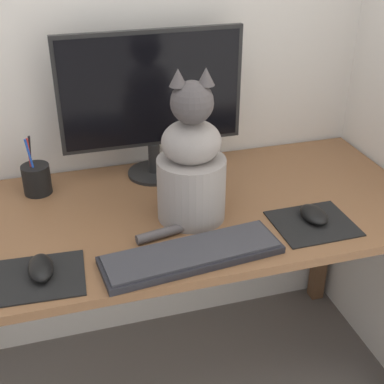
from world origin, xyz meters
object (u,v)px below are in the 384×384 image
(keyboard, at_px, (193,254))
(pen_cup, at_px, (37,179))
(computer_mouse_left, at_px, (41,268))
(monitor, at_px, (152,97))
(cat, at_px, (191,166))
(computer_mouse_right, at_px, (314,214))

(keyboard, height_order, pen_cup, pen_cup)
(keyboard, relative_size, computer_mouse_left, 4.26)
(monitor, bearing_deg, keyboard, -91.22)
(monitor, relative_size, cat, 1.31)
(cat, bearing_deg, monitor, 106.91)
(computer_mouse_left, height_order, pen_cup, pen_cup)
(cat, distance_m, pen_cup, 0.49)
(computer_mouse_left, xyz_separation_m, cat, (0.41, 0.15, 0.14))
(computer_mouse_left, relative_size, pen_cup, 0.61)
(keyboard, distance_m, pen_cup, 0.57)
(keyboard, height_order, computer_mouse_left, computer_mouse_left)
(computer_mouse_left, bearing_deg, pen_cup, 88.85)
(keyboard, distance_m, cat, 0.24)
(keyboard, bearing_deg, cat, 69.25)
(monitor, xyz_separation_m, cat, (0.04, -0.28, -0.10))
(computer_mouse_right, height_order, cat, cat)
(computer_mouse_right, bearing_deg, keyboard, -168.67)
(monitor, relative_size, pen_cup, 3.15)
(pen_cup, bearing_deg, cat, -32.89)
(pen_cup, bearing_deg, computer_mouse_right, -27.44)
(computer_mouse_left, bearing_deg, monitor, 49.31)
(monitor, bearing_deg, cat, -81.79)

